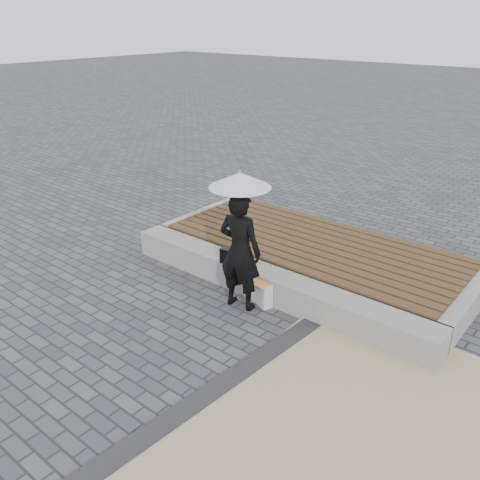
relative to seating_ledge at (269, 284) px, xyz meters
The scene contains 10 objects.
ground 1.61m from the seating_ledge, 90.00° to the right, with size 80.00×80.00×0.00m, color #4D4D52.
edging_band 2.24m from the seating_ledge, 70.35° to the right, with size 0.25×5.20×0.04m, color #2C2C2E.
seating_ledge is the anchor object (origin of this frame).
timber_platform 1.20m from the seating_ledge, 90.00° to the left, with size 5.00×2.00×0.40m, color #9C9C97.
timber_decking 1.22m from the seating_ledge, 90.00° to the left, with size 4.60×2.00×0.04m, color brown, non-canonical shape.
woman 0.80m from the seating_ledge, 108.53° to the right, with size 0.61×0.40×1.67m, color black.
parasol 1.70m from the seating_ledge, 108.53° to the right, with size 0.80×0.80×1.02m.
handbag 0.67m from the seating_ledge, 163.79° to the right, with size 0.32×0.11×0.23m, color black.
canvas_tote 0.25m from the seating_ledge, 76.17° to the right, with size 0.34×0.14×0.36m, color white.
magazine 0.34m from the seating_ledge, 78.50° to the right, with size 0.31×0.23×0.01m, color #DC533C.
Camera 1 is at (3.69, -3.57, 3.71)m, focal length 37.77 mm.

